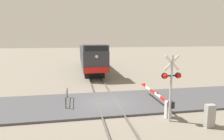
# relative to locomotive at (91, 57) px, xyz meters

# --- Properties ---
(ground_plane) EXTENTS (160.00, 160.00, 0.00)m
(ground_plane) POSITION_rel_locomotive_xyz_m (0.00, -15.37, -2.11)
(ground_plane) COLOR gray
(rail_track_left) EXTENTS (0.08, 80.00, 0.15)m
(rail_track_left) POSITION_rel_locomotive_xyz_m (-0.72, -15.37, -2.03)
(rail_track_left) COLOR #59544C
(rail_track_left) RESTS_ON ground_plane
(rail_track_right) EXTENTS (0.08, 80.00, 0.15)m
(rail_track_right) POSITION_rel_locomotive_xyz_m (0.72, -15.37, -2.03)
(rail_track_right) COLOR #59544C
(rail_track_right) RESTS_ON ground_plane
(road_surface) EXTENTS (36.00, 5.51, 0.14)m
(road_surface) POSITION_rel_locomotive_xyz_m (0.00, -15.37, -2.04)
(road_surface) COLOR #47474C
(road_surface) RESTS_ON ground_plane
(locomotive) EXTENTS (2.89, 17.26, 4.12)m
(locomotive) POSITION_rel_locomotive_xyz_m (0.00, 0.00, 0.00)
(locomotive) COLOR black
(locomotive) RESTS_ON ground_plane
(crossing_signal) EXTENTS (1.18, 0.33, 4.02)m
(crossing_signal) POSITION_rel_locomotive_xyz_m (3.23, -19.17, 0.39)
(crossing_signal) COLOR #ADADB2
(crossing_signal) RESTS_ON ground_plane
(crossing_gate) EXTENTS (0.36, 5.56, 1.18)m
(crossing_gate) POSITION_rel_locomotive_xyz_m (3.40, -17.90, -1.38)
(crossing_gate) COLOR silver
(crossing_gate) RESTS_ON ground_plane
(utility_cabinet) EXTENTS (0.51, 0.35, 1.32)m
(utility_cabinet) POSITION_rel_locomotive_xyz_m (5.06, -20.29, -1.45)
(utility_cabinet) COLOR #999993
(utility_cabinet) RESTS_ON ground_plane
(guard_railing) EXTENTS (0.08, 2.60, 0.95)m
(guard_railing) POSITION_rel_locomotive_xyz_m (-2.99, -14.97, -1.49)
(guard_railing) COLOR #4C4742
(guard_railing) RESTS_ON ground_plane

